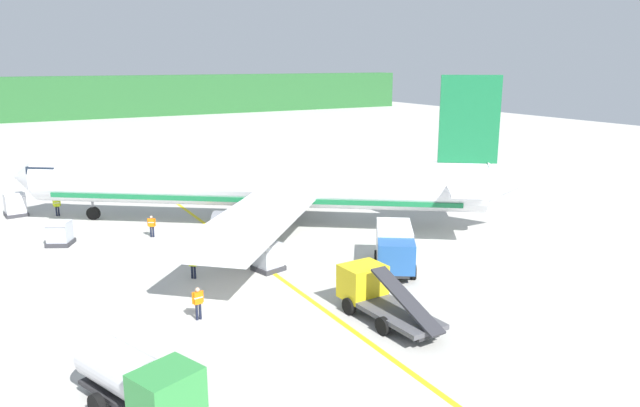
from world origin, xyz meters
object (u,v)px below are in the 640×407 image
(service_truck_baggage, at_px, (138,380))
(crew_supervisor, at_px, (152,225))
(service_truck_fuel, at_px, (395,246))
(cargo_container_far, at_px, (268,256))
(airliner_foreground, at_px, (261,184))
(crew_marshaller, at_px, (57,205))
(cargo_container_near, at_px, (15,205))
(service_truck_catering, at_px, (375,294))
(crew_loader_left, at_px, (193,263))
(crew_loader_right, at_px, (198,301))
(cargo_container_mid, at_px, (59,233))

(service_truck_baggage, xyz_separation_m, crew_supervisor, (6.07, 22.82, -0.42))
(service_truck_fuel, bearing_deg, cargo_container_far, 152.84)
(service_truck_fuel, distance_m, cargo_container_far, 8.03)
(airliner_foreground, relative_size, crew_marshaller, 21.54)
(crew_supervisor, bearing_deg, cargo_container_near, 125.76)
(service_truck_catering, xyz_separation_m, crew_supervisor, (-6.65, 19.80, -0.20))
(crew_loader_left, relative_size, crew_loader_right, 0.93)
(service_truck_fuel, height_order, crew_supervisor, service_truck_fuel)
(service_truck_catering, bearing_deg, service_truck_fuel, 46.12)
(airliner_foreground, relative_size, crew_loader_right, 20.46)
(service_truck_fuel, bearing_deg, crew_marshaller, 124.88)
(cargo_container_mid, height_order, crew_loader_left, cargo_container_mid)
(airliner_foreground, relative_size, service_truck_catering, 5.26)
(airliner_foreground, height_order, service_truck_fuel, airliner_foreground)
(cargo_container_mid, xyz_separation_m, crew_loader_left, (6.30, -11.23, 0.08))
(airliner_foreground, distance_m, crew_loader_right, 18.14)
(cargo_container_far, bearing_deg, cargo_container_near, 120.08)
(crew_loader_left, bearing_deg, service_truck_baggage, -115.47)
(cargo_container_mid, height_order, crew_marshaller, cargo_container_mid)
(cargo_container_far, relative_size, crew_loader_left, 1.23)
(crew_loader_left, bearing_deg, cargo_container_mid, 119.28)
(airliner_foreground, distance_m, crew_marshaller, 18.09)
(service_truck_catering, bearing_deg, airliner_foreground, 84.33)
(crew_supervisor, bearing_deg, airliner_foreground, -6.31)
(crew_marshaller, bearing_deg, airliner_foreground, -38.48)
(crew_marshaller, bearing_deg, crew_supervisor, -61.66)
(airliner_foreground, xyz_separation_m, cargo_container_mid, (-14.78, 2.19, -2.52))
(service_truck_fuel, bearing_deg, crew_supervisor, 128.94)
(cargo_container_far, xyz_separation_m, crew_loader_left, (-4.56, 0.87, 0.05))
(airliner_foreground, distance_m, cargo_container_far, 10.95)
(cargo_container_far, xyz_separation_m, crew_supervisor, (-4.60, 10.86, 0.07))
(service_truck_baggage, bearing_deg, cargo_container_far, 48.24)
(service_truck_catering, height_order, crew_loader_right, service_truck_catering)
(airliner_foreground, bearing_deg, service_truck_fuel, -76.71)
(crew_loader_left, bearing_deg, cargo_container_near, 111.52)
(cargo_container_near, bearing_deg, service_truck_fuel, -52.46)
(airliner_foreground, relative_size, service_truck_fuel, 5.82)
(airliner_foreground, height_order, cargo_container_mid, airliner_foreground)
(cargo_container_mid, bearing_deg, crew_supervisor, -11.24)
(service_truck_baggage, bearing_deg, crew_loader_left, 64.53)
(airliner_foreground, relative_size, cargo_container_near, 17.44)
(cargo_container_far, bearing_deg, crew_loader_right, -140.93)
(airliner_foreground, distance_m, cargo_container_mid, 15.15)
(crew_supervisor, bearing_deg, cargo_container_far, -67.03)
(service_truck_fuel, height_order, crew_loader_right, service_truck_fuel)
(service_truck_baggage, bearing_deg, crew_loader_right, 56.97)
(crew_loader_left, bearing_deg, crew_loader_right, -105.08)
(service_truck_catering, xyz_separation_m, crew_marshaller, (-12.16, 30.01, -0.19))
(airliner_foreground, bearing_deg, crew_marshaller, 141.52)
(service_truck_catering, bearing_deg, service_truck_baggage, -166.68)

